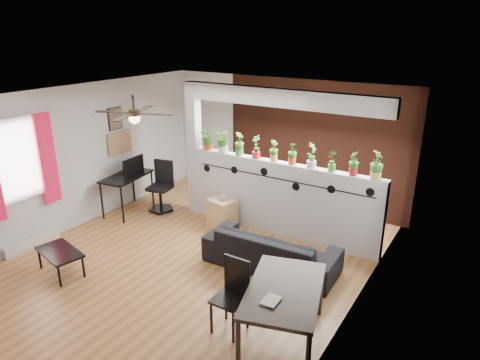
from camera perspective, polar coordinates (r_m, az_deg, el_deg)
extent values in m
cube|color=brown|center=(7.17, -6.04, -10.50)|extent=(6.30, 7.10, 0.10)
cube|color=#B7B7BA|center=(9.04, 5.49, 5.28)|extent=(6.30, 0.04, 2.90)
cube|color=#B7B7BA|center=(8.41, -20.65, 2.97)|extent=(0.04, 7.10, 2.90)
cube|color=#B7B7BA|center=(5.47, 15.75, -5.32)|extent=(0.04, 7.10, 2.90)
cube|color=white|center=(6.26, -6.94, 11.37)|extent=(6.30, 7.10, 0.10)
cube|color=#BCBCC1|center=(7.60, 5.53, -2.54)|extent=(3.60, 0.18, 1.35)
cube|color=silver|center=(7.12, 6.01, 10.79)|extent=(3.60, 0.18, 0.30)
cube|color=#BCBCC1|center=(8.37, -6.10, 4.08)|extent=(0.22, 0.20, 2.60)
cube|color=#A2472F|center=(8.68, 10.06, 4.45)|extent=(3.90, 0.05, 2.60)
cube|color=black|center=(7.38, 5.30, 0.13)|extent=(3.31, 0.01, 0.02)
cylinder|color=black|center=(8.18, -4.44, 1.54)|extent=(0.14, 0.01, 0.14)
cylinder|color=black|center=(7.81, -0.78, 1.35)|extent=(0.14, 0.01, 0.14)
cylinder|color=black|center=(7.49, 3.20, 1.13)|extent=(0.14, 0.01, 0.14)
cylinder|color=black|center=(7.28, 7.45, -0.90)|extent=(0.14, 0.01, 0.14)
cylinder|color=black|center=(7.04, 12.05, -1.22)|extent=(0.14, 0.01, 0.14)
cylinder|color=black|center=(6.85, 16.95, -1.56)|extent=(0.14, 0.01, 0.14)
cube|color=white|center=(7.69, -27.69, 2.38)|extent=(0.02, 0.95, 1.25)
cube|color=silver|center=(7.67, -27.64, 2.37)|extent=(0.04, 1.05, 1.35)
cube|color=red|center=(7.92, -24.33, 2.60)|extent=(0.06, 0.30, 1.55)
cube|color=silver|center=(8.15, -25.90, -7.48)|extent=(0.08, 1.00, 0.18)
cube|color=#946D47|center=(8.94, -15.76, 4.79)|extent=(0.03, 0.60, 0.45)
cube|color=#8C7259|center=(8.80, -16.30, 7.86)|extent=(0.03, 0.30, 0.40)
cube|color=black|center=(8.81, -16.32, 7.86)|extent=(0.02, 0.34, 0.44)
cylinder|color=black|center=(6.60, -14.06, 10.04)|extent=(0.04, 0.04, 0.20)
cylinder|color=black|center=(6.63, -13.95, 8.76)|extent=(0.18, 0.18, 0.10)
sphere|color=white|center=(6.64, -13.89, 8.00)|extent=(0.17, 0.17, 0.17)
cube|color=black|center=(6.49, -11.20, 8.65)|extent=(0.55, 0.29, 0.01)
cube|color=black|center=(6.93, -12.74, 9.24)|extent=(0.29, 0.55, 0.01)
cube|color=black|center=(6.78, -16.56, 8.69)|extent=(0.55, 0.29, 0.01)
cube|color=black|center=(6.33, -15.26, 8.06)|extent=(0.29, 0.55, 0.01)
cylinder|color=#D94819|center=(8.15, -4.29, 4.50)|extent=(0.17, 0.17, 0.12)
imported|color=#215217|center=(8.09, -4.33, 6.01)|extent=(0.21, 0.26, 0.36)
cylinder|color=white|center=(7.95, -2.24, 4.15)|extent=(0.17, 0.17, 0.12)
imported|color=#215217|center=(7.89, -2.26, 5.72)|extent=(0.25, 0.20, 0.37)
cylinder|color=green|center=(7.77, -0.09, 3.79)|extent=(0.15, 0.15, 0.12)
imported|color=#215217|center=(7.71, -0.09, 5.20)|extent=(0.20, 0.24, 0.32)
cylinder|color=red|center=(7.59, 2.16, 3.39)|extent=(0.14, 0.14, 0.12)
imported|color=#215217|center=(7.54, 2.18, 4.81)|extent=(0.25, 0.22, 0.31)
cylinder|color=gold|center=(7.43, 4.51, 2.98)|extent=(0.13, 0.13, 0.12)
imported|color=#215217|center=(7.38, 4.54, 4.28)|extent=(0.17, 0.20, 0.27)
cylinder|color=#E74D1B|center=(7.28, 6.95, 2.54)|extent=(0.13, 0.13, 0.12)
imported|color=#215217|center=(7.23, 7.01, 3.92)|extent=(0.23, 0.24, 0.28)
cylinder|color=silver|center=(7.15, 9.49, 2.08)|extent=(0.16, 0.16, 0.12)
imported|color=#215217|center=(7.09, 9.59, 3.68)|extent=(0.19, 0.23, 0.33)
cylinder|color=#388B32|center=(7.03, 12.12, 1.60)|extent=(0.12, 0.12, 0.12)
imported|color=#215217|center=(6.98, 12.22, 2.93)|extent=(0.20, 0.18, 0.26)
cylinder|color=red|center=(6.93, 14.83, 1.11)|extent=(0.13, 0.13, 0.12)
imported|color=#215217|center=(6.88, 14.97, 2.54)|extent=(0.18, 0.21, 0.28)
cylinder|color=gold|center=(6.84, 17.62, 0.59)|extent=(0.16, 0.16, 0.12)
imported|color=#215217|center=(6.78, 17.81, 2.31)|extent=(0.24, 0.28, 0.35)
imported|color=black|center=(6.72, 4.18, -9.29)|extent=(2.01, 0.86, 0.58)
cube|color=tan|center=(7.98, -2.39, -4.46)|extent=(0.53, 0.49, 0.56)
imported|color=gray|center=(7.82, -2.12, -2.34)|extent=(0.14, 0.14, 0.10)
cube|color=black|center=(8.75, -14.91, 0.48)|extent=(0.72, 1.15, 0.04)
cylinder|color=black|center=(8.68, -17.94, -2.74)|extent=(0.04, 0.04, 0.74)
cylinder|color=black|center=(8.38, -15.43, -3.28)|extent=(0.04, 0.04, 0.74)
cylinder|color=black|center=(9.39, -14.03, -0.64)|extent=(0.04, 0.04, 0.74)
cylinder|color=black|center=(9.12, -11.60, -1.07)|extent=(0.04, 0.04, 0.74)
imported|color=black|center=(8.81, -14.27, 1.46)|extent=(0.33, 0.09, 0.19)
cylinder|color=black|center=(8.89, -10.45, -3.81)|extent=(0.53, 0.53, 0.04)
cylinder|color=black|center=(8.81, -10.54, -2.49)|extent=(0.06, 0.06, 0.44)
cube|color=black|center=(8.72, -10.63, -1.01)|extent=(0.50, 0.50, 0.07)
cube|color=black|center=(8.78, -10.11, 1.13)|extent=(0.41, 0.14, 0.49)
cube|color=black|center=(5.07, 5.94, -14.39)|extent=(1.16, 1.52, 0.05)
cylinder|color=black|center=(4.87, -0.26, -21.44)|extent=(0.06, 0.06, 0.69)
cylinder|color=black|center=(5.85, 3.29, -13.50)|extent=(0.06, 0.06, 0.69)
cylinder|color=black|center=(5.77, 10.70, -14.40)|extent=(0.06, 0.06, 0.69)
imported|color=gray|center=(4.87, 3.23, -15.43)|extent=(0.17, 0.23, 0.02)
cube|color=black|center=(5.35, -1.42, -15.64)|extent=(0.38, 0.38, 0.03)
cube|color=black|center=(5.33, -0.40, -12.56)|extent=(0.36, 0.03, 0.48)
cube|color=black|center=(5.46, -3.85, -17.84)|extent=(0.03, 0.03, 0.45)
cube|color=black|center=(5.31, -0.90, -19.01)|extent=(0.03, 0.03, 0.45)
cube|color=black|center=(5.53, -1.89, -14.22)|extent=(0.03, 0.03, 0.92)
cube|color=black|center=(5.39, 1.03, -15.25)|extent=(0.03, 0.03, 0.92)
cube|color=black|center=(7.07, -22.94, -8.83)|extent=(0.87, 0.61, 0.04)
cylinder|color=black|center=(7.40, -25.14, -9.47)|extent=(0.04, 0.04, 0.34)
cylinder|color=black|center=(6.81, -22.94, -11.77)|extent=(0.04, 0.04, 0.34)
cylinder|color=black|center=(7.51, -22.56, -8.67)|extent=(0.04, 0.04, 0.34)
cylinder|color=black|center=(6.92, -20.16, -10.85)|extent=(0.04, 0.04, 0.34)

